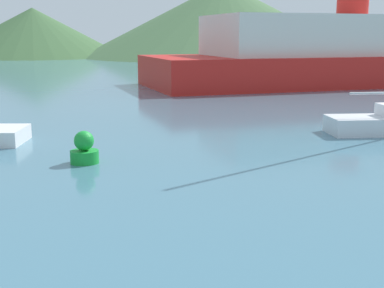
% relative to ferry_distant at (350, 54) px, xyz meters
% --- Properties ---
extents(ferry_distant, '(32.99, 16.69, 6.75)m').
position_rel_ferry_distant_xyz_m(ferry_distant, '(0.00, 0.00, 0.00)').
color(ferry_distant, red).
rests_on(ferry_distant, ground_plane).
extents(buoy_marker, '(0.84, 0.84, 0.97)m').
position_rel_ferry_distant_xyz_m(buoy_marker, '(-17.51, -25.44, -1.87)').
color(buoy_marker, green).
rests_on(buoy_marker, ground_plane).
extents(hill_central, '(31.73, 31.73, 8.32)m').
position_rel_ferry_distant_xyz_m(hill_central, '(-35.79, 55.67, 1.89)').
color(hill_central, '#3D6038').
rests_on(hill_central, ground_plane).
extents(hill_east, '(50.02, 50.02, 12.60)m').
position_rel_ferry_distant_xyz_m(hill_east, '(-2.73, 53.81, 4.03)').
color(hill_east, '#476B42').
rests_on(hill_east, ground_plane).
extents(hill_far_east, '(42.52, 42.52, 8.20)m').
position_rel_ferry_distant_xyz_m(hill_far_east, '(25.17, 62.19, 1.83)').
color(hill_far_east, '#3D6038').
rests_on(hill_far_east, ground_plane).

